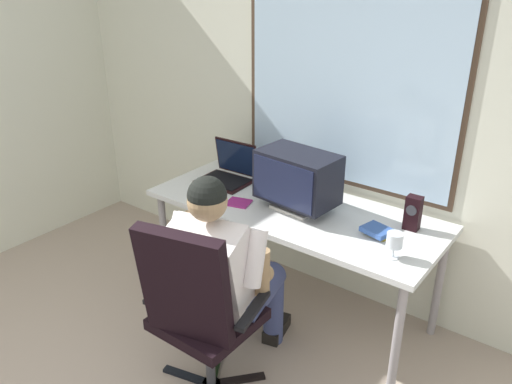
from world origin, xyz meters
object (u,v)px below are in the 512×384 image
(crt_monitor, at_px, (297,178))
(desk_speaker, at_px, (413,213))
(person_seated, at_px, (223,271))
(desk, at_px, (293,216))
(laptop, at_px, (230,170))
(wine_glass, at_px, (395,241))
(cd_case, at_px, (239,203))
(office_chair, at_px, (197,307))
(book_stack, at_px, (377,231))

(crt_monitor, xyz_separation_m, desk_speaker, (0.65, 0.17, -0.10))
(person_seated, relative_size, desk_speaker, 6.20)
(desk, bearing_deg, desk_speaker, 13.40)
(person_seated, relative_size, laptop, 3.51)
(desk, height_order, crt_monitor, crt_monitor)
(person_seated, bearing_deg, laptop, 127.43)
(person_seated, height_order, wine_glass, person_seated)
(cd_case, bearing_deg, desk, 28.42)
(office_chair, bearing_deg, desk_speaker, 61.16)
(person_seated, height_order, crt_monitor, person_seated)
(office_chair, height_order, book_stack, office_chair)
(book_stack, bearing_deg, cd_case, -170.59)
(office_chair, height_order, desk_speaker, office_chair)
(office_chair, distance_m, person_seated, 0.28)
(office_chair, distance_m, wine_glass, 1.03)
(desk, relative_size, crt_monitor, 3.68)
(desk, xyz_separation_m, person_seated, (0.01, -0.68, -0.04))
(desk, distance_m, office_chair, 0.95)
(office_chair, relative_size, laptop, 3.06)
(desk, relative_size, cd_case, 10.63)
(cd_case, bearing_deg, book_stack, 9.41)
(person_seated, relative_size, crt_monitor, 2.49)
(person_seated, bearing_deg, crt_monitor, 88.79)
(wine_glass, bearing_deg, cd_case, 178.70)
(person_seated, height_order, laptop, person_seated)
(office_chair, bearing_deg, desk, 94.09)
(desk, relative_size, desk_speaker, 9.17)
(laptop, distance_m, wine_glass, 1.33)
(laptop, relative_size, book_stack, 2.00)
(desk, height_order, wine_glass, wine_glass)
(laptop, height_order, cd_case, laptop)
(wine_glass, bearing_deg, desk_speaker, 97.00)
(office_chair, xyz_separation_m, person_seated, (-0.06, 0.27, 0.04))
(office_chair, distance_m, crt_monitor, 1.00)
(desk, height_order, office_chair, office_chair)
(person_seated, relative_size, wine_glass, 8.90)
(crt_monitor, xyz_separation_m, laptop, (-0.61, 0.11, -0.14))
(desk, distance_m, desk_speaker, 0.71)
(office_chair, xyz_separation_m, desk_speaker, (0.61, 1.11, 0.25))
(office_chair, height_order, laptop, office_chair)
(person_seated, distance_m, desk_speaker, 1.09)
(laptop, relative_size, cd_case, 2.05)
(desk, xyz_separation_m, book_stack, (0.56, -0.02, 0.09))
(desk, height_order, desk_speaker, desk_speaker)
(cd_case, bearing_deg, person_seated, -59.00)
(laptop, bearing_deg, cd_case, -42.47)
(desk, bearing_deg, crt_monitor, -23.28)
(desk, relative_size, wine_glass, 13.16)
(laptop, bearing_deg, desk_speaker, 2.87)
(crt_monitor, relative_size, wine_glass, 3.57)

